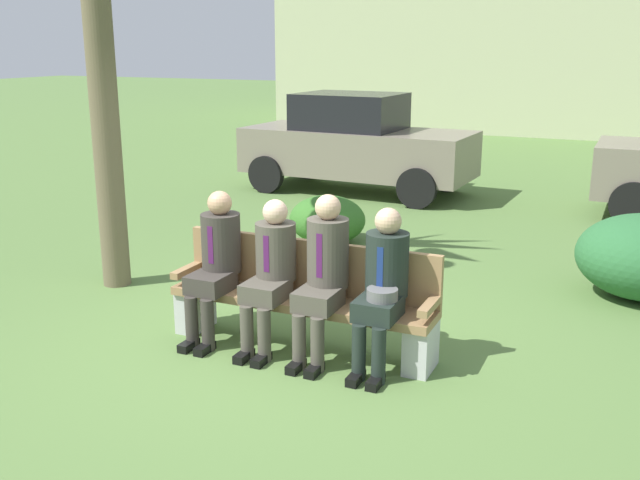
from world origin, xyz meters
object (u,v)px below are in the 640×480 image
(shrub_mid_lawn, at_px, (327,220))
(parked_car_near, at_px, (356,144))
(seated_man_rightmost, at_px, (383,282))
(seated_man_centerright, at_px, (324,269))
(park_bench, at_px, (303,297))
(seated_man_leftmost, at_px, (216,258))
(seated_man_centerleft, at_px, (271,267))

(shrub_mid_lawn, relative_size, parked_car_near, 0.25)
(seated_man_rightmost, relative_size, shrub_mid_lawn, 1.30)
(seated_man_centerright, relative_size, shrub_mid_lawn, 1.36)
(park_bench, bearing_deg, seated_man_centerright, -27.42)
(seated_man_centerright, relative_size, parked_car_near, 0.34)
(parked_car_near, bearing_deg, seated_man_centerright, -70.57)
(park_bench, xyz_separation_m, shrub_mid_lawn, (-1.14, 3.10, -0.13))
(seated_man_leftmost, bearing_deg, seated_man_centerright, 0.30)
(seated_man_centerright, xyz_separation_m, parked_car_near, (-2.29, 6.50, 0.09))
(park_bench, distance_m, parked_car_near, 6.71)
(seated_man_centerleft, relative_size, seated_man_rightmost, 0.98)
(seated_man_centerleft, xyz_separation_m, shrub_mid_lawn, (-0.91, 3.24, -0.40))
(seated_man_centerleft, relative_size, parked_car_near, 0.32)
(shrub_mid_lawn, bearing_deg, seated_man_centerleft, -74.26)
(seated_man_leftmost, relative_size, seated_man_centerleft, 1.02)
(park_bench, xyz_separation_m, seated_man_leftmost, (-0.77, -0.13, 0.29))
(seated_man_centerleft, bearing_deg, seated_man_centerright, 0.99)
(park_bench, distance_m, seated_man_leftmost, 0.83)
(seated_man_centerleft, xyz_separation_m, parked_car_near, (-1.82, 6.51, 0.13))
(seated_man_leftmost, relative_size, seated_man_rightmost, 1.01)
(park_bench, distance_m, seated_man_rightmost, 0.81)
(seated_man_centerright, bearing_deg, seated_man_leftmost, -179.70)
(seated_man_centerleft, distance_m, seated_man_centerright, 0.47)
(seated_man_rightmost, bearing_deg, parked_car_near, 113.28)
(seated_man_leftmost, bearing_deg, shrub_mid_lawn, 96.63)
(seated_man_rightmost, height_order, parked_car_near, parked_car_near)
(seated_man_leftmost, bearing_deg, parked_car_near, 101.16)
(parked_car_near, bearing_deg, seated_man_rightmost, -66.72)
(seated_man_centerright, distance_m, parked_car_near, 6.89)
(park_bench, distance_m, seated_man_centerright, 0.42)
(seated_man_leftmost, height_order, parked_car_near, parked_car_near)
(seated_man_centerright, height_order, shrub_mid_lawn, seated_man_centerright)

